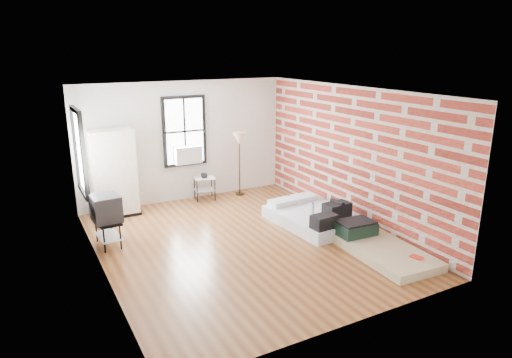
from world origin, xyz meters
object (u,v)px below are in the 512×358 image
mattress_bare (377,245)px  floor_lamp (239,142)px  mattress_main (315,216)px  wardrobe (114,173)px  tv_stand (106,210)px  side_table (204,182)px

mattress_bare → floor_lamp: floor_lamp is taller
mattress_main → floor_lamp: floor_lamp is taller
floor_lamp → wardrobe: bearing=180.0°
mattress_main → wardrobe: wardrobe is taller
mattress_bare → tv_stand: (-4.15, 2.57, 0.57)m
mattress_main → side_table: bearing=114.2°
tv_stand → wardrobe: bearing=69.4°
side_table → floor_lamp: bearing=-4.4°
wardrobe → tv_stand: bearing=-105.8°
wardrobe → tv_stand: wardrobe is taller
mattress_main → wardrobe: (-3.48, 2.51, 0.77)m
floor_lamp → tv_stand: floor_lamp is taller
side_table → floor_lamp: floor_lamp is taller
floor_lamp → side_table: bearing=175.6°
wardrobe → floor_lamp: (3.00, 0.00, 0.40)m
floor_lamp → tv_stand: size_ratio=1.61×
wardrobe → floor_lamp: bearing=1.2°
side_table → tv_stand: size_ratio=0.66×
mattress_main → mattress_bare: bearing=-87.5°
mattress_bare → mattress_main: bearing=99.7°
mattress_bare → wardrobe: size_ratio=1.05×
wardrobe → side_table: 2.15m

